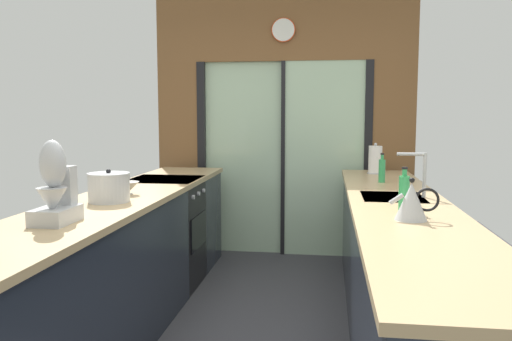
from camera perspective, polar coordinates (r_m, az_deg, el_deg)
The scene contains 13 objects.
ground_plane at distance 3.87m, azimuth 0.52°, elevation -16.19°, with size 5.04×7.60×0.02m, color #38383D.
back_wall_unit at distance 5.37m, azimuth 3.03°, elevation 6.83°, with size 2.64×0.12×2.70m.
left_counter_run at distance 3.52m, azimuth -15.64°, elevation -10.55°, with size 0.62×3.80×0.92m.
right_counter_run at distance 3.43m, azimuth 15.39°, elevation -11.00°, with size 0.62×3.80×0.92m.
sink_faucet at distance 3.57m, azimuth 17.56°, elevation 0.26°, with size 0.19×0.02×0.30m.
oven_range at distance 4.53m, azimuth -9.94°, elevation -6.75°, with size 0.60×0.60×0.92m.
mixing_bowl at distance 3.63m, azimuth -13.97°, elevation -1.85°, with size 0.16×0.16×0.09m.
stand_mixer at distance 2.78m, azimuth -21.19°, elevation -2.15°, with size 0.17×0.27×0.42m.
stock_pot at distance 3.36m, azimuth -15.85°, elevation -1.79°, with size 0.26×0.26×0.21m.
kettle at distance 2.80m, azimuth 16.74°, elevation -3.24°, with size 0.26×0.17×0.22m.
soap_bottle_near at distance 3.05m, azimuth 15.95°, elevation -2.30°, with size 0.06×0.06×0.25m.
soap_bottle_far at distance 4.27m, azimuth 13.67°, elevation 0.04°, with size 0.05×0.05×0.23m.
paper_towel_roll at distance 4.87m, azimuth 12.96°, elevation 1.14°, with size 0.14×0.14×0.28m.
Camera 1 is at (0.46, -2.95, 1.47)m, focal length 36.42 mm.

